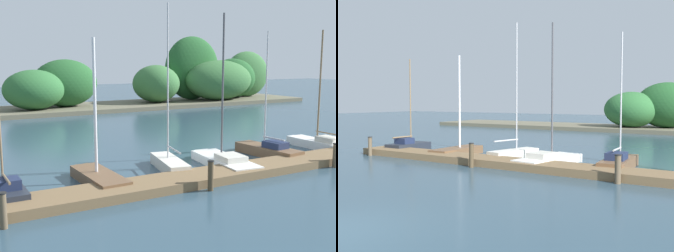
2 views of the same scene
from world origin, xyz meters
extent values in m
cube|color=brown|center=(0.00, 10.60, 0.17)|extent=(22.89, 1.80, 0.35)
cube|color=#66604C|center=(0.00, 37.18, 0.20)|extent=(54.31, 8.00, 0.40)
ellipsoid|color=#386B38|center=(22.46, 38.02, 3.18)|extent=(6.32, 3.09, 5.56)
ellipsoid|color=#386B38|center=(9.18, 37.00, 2.39)|extent=(5.01, 5.23, 3.97)
ellipsoid|color=#2D6633|center=(-3.74, 36.25, 2.21)|extent=(5.52, 4.31, 3.63)
ellipsoid|color=#235628|center=(-0.52, 37.44, 2.68)|extent=(6.27, 4.26, 4.55)
ellipsoid|color=#386B38|center=(16.67, 35.89, 2.64)|extent=(8.46, 4.89, 4.48)
ellipsoid|color=#235628|center=(20.17, 37.93, 2.74)|extent=(5.02, 5.91, 4.69)
ellipsoid|color=#235628|center=(14.29, 37.83, 3.97)|extent=(6.88, 3.14, 7.14)
cube|color=#232833|center=(-10.06, 11.97, 0.27)|extent=(1.25, 2.68, 0.53)
cube|color=#1E2847|center=(-10.06, 11.63, 0.71)|extent=(0.93, 0.81, 0.35)
cylinder|color=#7F6647|center=(-10.06, 11.49, 0.94)|extent=(0.09, 1.51, 0.08)
cube|color=brown|center=(-6.49, 12.31, 0.22)|extent=(1.30, 3.59, 0.45)
cube|color=brown|center=(-6.54, 13.90, 0.20)|extent=(0.68, 0.91, 0.38)
cylinder|color=silver|center=(-6.50, 12.57, 3.07)|extent=(0.12, 0.12, 5.25)
cube|color=silver|center=(-2.99, 12.86, 0.25)|extent=(1.51, 3.23, 0.51)
cube|color=silver|center=(-2.71, 14.23, 0.23)|extent=(0.64, 0.86, 0.43)
cylinder|color=#B7B7BC|center=(-2.94, 13.08, 3.88)|extent=(0.07, 0.07, 6.75)
cylinder|color=#B7B7BC|center=(-3.10, 12.31, 1.05)|extent=(0.42, 1.73, 0.07)
cube|color=white|center=(-0.50, 12.10, 0.20)|extent=(1.86, 4.29, 0.40)
cube|color=white|center=(-0.28, 13.96, 0.18)|extent=(0.88, 1.12, 0.34)
cube|color=beige|center=(-0.56, 11.58, 0.53)|extent=(1.18, 1.36, 0.26)
cylinder|color=#4C4C51|center=(-0.46, 12.41, 3.65)|extent=(0.09, 0.09, 6.50)
cube|color=brown|center=(2.76, 12.78, 0.25)|extent=(1.42, 3.74, 0.50)
cube|color=brown|center=(2.61, 14.42, 0.23)|extent=(0.68, 0.97, 0.43)
cube|color=#1E2847|center=(2.81, 12.32, 0.66)|extent=(0.91, 1.17, 0.33)
cylinder|color=#B7B7BC|center=(2.74, 13.05, 3.38)|extent=(0.07, 0.07, 5.76)
cylinder|color=#B7B7BC|center=(2.80, 12.44, 0.96)|extent=(0.21, 1.37, 0.08)
cube|color=white|center=(6.56, 12.68, 0.23)|extent=(1.19, 4.04, 0.45)
cube|color=white|center=(6.58, 14.49, 0.20)|extent=(0.64, 1.01, 0.39)
cube|color=beige|center=(6.56, 12.18, 0.60)|extent=(0.87, 1.22, 0.30)
cylinder|color=#7F6647|center=(6.57, 12.98, 3.45)|extent=(0.09, 0.09, 6.00)
cylinder|color=#7F6647|center=(6.55, 12.04, 0.93)|extent=(0.10, 2.11, 0.07)
cylinder|color=brown|center=(-10.47, 9.44, 0.52)|extent=(0.21, 0.21, 1.05)
cylinder|color=black|center=(-10.47, 9.44, 1.07)|extent=(0.24, 0.24, 0.04)
cylinder|color=#4C3D28|center=(-3.17, 9.46, 0.56)|extent=(0.21, 0.21, 1.12)
cylinder|color=black|center=(-3.17, 9.46, 1.14)|extent=(0.25, 0.25, 0.04)
cylinder|color=brown|center=(3.80, 9.53, 0.54)|extent=(0.23, 0.23, 1.08)
cylinder|color=black|center=(3.80, 9.53, 1.10)|extent=(0.27, 0.27, 0.04)
camera|label=1|loc=(-12.10, -3.04, 4.81)|focal=45.23mm
camera|label=2|loc=(8.78, -5.59, 3.15)|focal=43.96mm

